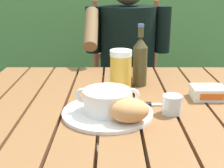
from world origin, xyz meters
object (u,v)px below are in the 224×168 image
at_px(bread_roll, 128,110).
at_px(beer_glass, 120,71).
at_px(chair_near_diner, 125,86).
at_px(butter_tub, 207,92).
at_px(table_knife, 149,104).
at_px(person_eating, 126,60).
at_px(serving_plate, 106,113).
at_px(water_glass_small, 171,104).
at_px(beer_bottle, 139,60).
at_px(soup_bowl, 106,100).

height_order(bread_roll, beer_glass, beer_glass).
height_order(chair_near_diner, bread_roll, chair_near_diner).
xyz_separation_m(butter_tub, table_knife, (-0.22, -0.07, -0.02)).
bearing_deg(beer_glass, person_eating, 84.68).
relative_size(serving_plate, bread_roll, 2.17).
bearing_deg(water_glass_small, serving_plate, -177.71).
height_order(person_eating, serving_plate, person_eating).
height_order(beer_bottle, water_glass_small, beer_bottle).
bearing_deg(person_eating, table_knife, -86.54).
height_order(soup_bowl, butter_tub, soup_bowl).
distance_m(chair_near_diner, person_eating, 0.30).
bearing_deg(beer_bottle, table_knife, -84.90).
height_order(person_eating, table_knife, person_eating).
bearing_deg(soup_bowl, beer_glass, 77.63).
bearing_deg(soup_bowl, bread_roll, -49.40).
height_order(soup_bowl, table_knife, soup_bowl).
relative_size(water_glass_small, butter_tub, 0.53).
bearing_deg(bread_roll, butter_tub, 36.18).
distance_m(person_eating, beer_bottle, 0.53).
xyz_separation_m(soup_bowl, table_knife, (0.15, 0.07, -0.05)).
xyz_separation_m(person_eating, beer_glass, (-0.06, -0.59, 0.10)).
distance_m(soup_bowl, bread_roll, 0.10).
distance_m(butter_tub, table_knife, 0.23).
xyz_separation_m(serving_plate, table_knife, (0.15, 0.07, -0.00)).
xyz_separation_m(chair_near_diner, water_glass_small, (0.10, -1.01, 0.28)).
relative_size(chair_near_diner, person_eating, 0.84).
xyz_separation_m(serving_plate, beer_bottle, (0.13, 0.30, 0.10)).
relative_size(soup_bowl, beer_glass, 1.25).
bearing_deg(beer_bottle, water_glass_small, -74.46).
relative_size(bread_roll, beer_bottle, 0.53).
height_order(person_eating, soup_bowl, person_eating).
xyz_separation_m(beer_bottle, table_knife, (0.02, -0.22, -0.10)).
relative_size(beer_bottle, table_knife, 1.79).
bearing_deg(beer_glass, serving_plate, -102.37).
xyz_separation_m(chair_near_diner, serving_plate, (-0.11, -1.02, 0.25)).
bearing_deg(beer_glass, butter_tub, -13.92).
distance_m(water_glass_small, table_knife, 0.09).
bearing_deg(serving_plate, bread_roll, -49.40).
xyz_separation_m(person_eating, soup_bowl, (-0.10, -0.81, 0.07)).
relative_size(person_eating, beer_bottle, 4.92).
bearing_deg(bread_roll, serving_plate, 130.60).
xyz_separation_m(soup_bowl, beer_glass, (0.05, 0.22, 0.03)).
distance_m(chair_near_diner, water_glass_small, 1.05).
height_order(person_eating, butter_tub, person_eating).
xyz_separation_m(chair_near_diner, bread_roll, (-0.04, -1.09, 0.30)).
distance_m(chair_near_diner, table_knife, 0.98).
bearing_deg(chair_near_diner, water_glass_small, -84.20).
height_order(chair_near_diner, butter_tub, chair_near_diner).
relative_size(beer_glass, table_knife, 1.17).
bearing_deg(water_glass_small, soup_bowl, -177.71).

